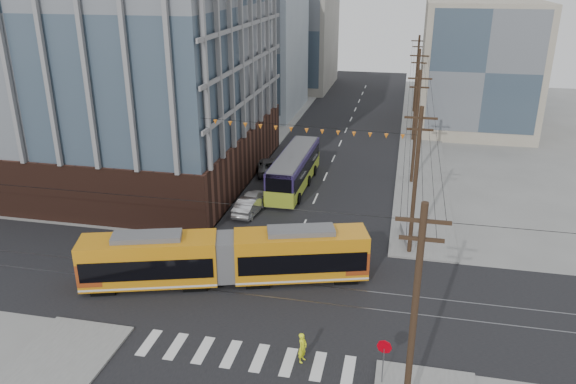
# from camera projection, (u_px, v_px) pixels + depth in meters

# --- Properties ---
(ground) EXTENTS (160.00, 160.00, 0.00)m
(ground) POSITION_uv_depth(u_px,v_px,m) (259.00, 324.00, 33.05)
(ground) COLOR slate
(office_building) EXTENTS (30.00, 25.00, 28.60)m
(office_building) POSITION_uv_depth(u_px,v_px,m) (94.00, 28.00, 52.99)
(office_building) COLOR #381E16
(office_building) RESTS_ON ground
(bg_bldg_nw_near) EXTENTS (18.00, 16.00, 18.00)m
(bg_bldg_nw_near) POSITION_uv_depth(u_px,v_px,m) (237.00, 48.00, 80.32)
(bg_bldg_nw_near) COLOR #8C99A5
(bg_bldg_nw_near) RESTS_ON ground
(bg_bldg_ne_near) EXTENTS (14.00, 14.00, 16.00)m
(bg_bldg_ne_near) POSITION_uv_depth(u_px,v_px,m) (479.00, 68.00, 70.60)
(bg_bldg_ne_near) COLOR gray
(bg_bldg_ne_near) RESTS_ON ground
(bg_bldg_nw_far) EXTENTS (16.00, 18.00, 20.00)m
(bg_bldg_nw_far) POSITION_uv_depth(u_px,v_px,m) (287.00, 28.00, 97.54)
(bg_bldg_nw_far) COLOR gray
(bg_bldg_nw_far) RESTS_ON ground
(bg_bldg_ne_far) EXTENTS (16.00, 16.00, 14.00)m
(bg_bldg_ne_far) POSITION_uv_depth(u_px,v_px,m) (479.00, 54.00, 88.76)
(bg_bldg_ne_far) COLOR #8C99A5
(bg_bldg_ne_far) RESTS_ON ground
(utility_pole_near) EXTENTS (0.30, 0.30, 11.00)m
(utility_pole_near) POSITION_uv_depth(u_px,v_px,m) (414.00, 321.00, 23.91)
(utility_pole_near) COLOR black
(utility_pole_near) RESTS_ON ground
(utility_pole_far) EXTENTS (0.30, 0.30, 11.00)m
(utility_pole_far) POSITION_uv_depth(u_px,v_px,m) (416.00, 75.00, 80.26)
(utility_pole_far) COLOR black
(utility_pole_far) RESTS_ON ground
(streetcar) EXTENTS (18.65, 8.04, 3.60)m
(streetcar) POSITION_uv_depth(u_px,v_px,m) (226.00, 258.00, 36.90)
(streetcar) COLOR orange
(streetcar) RESTS_ON ground
(city_bus) EXTENTS (2.89, 12.33, 3.48)m
(city_bus) POSITION_uv_depth(u_px,v_px,m) (294.00, 169.00, 53.47)
(city_bus) COLOR #271C48
(city_bus) RESTS_ON ground
(parked_car_silver) EXTENTS (2.05, 4.63, 1.48)m
(parked_car_silver) POSITION_uv_depth(u_px,v_px,m) (250.00, 205.00, 47.88)
(parked_car_silver) COLOR #B3B4B6
(parked_car_silver) RESTS_ON ground
(parked_car_white) EXTENTS (1.95, 4.64, 1.34)m
(parked_car_white) POSITION_uv_depth(u_px,v_px,m) (253.00, 199.00, 49.40)
(parked_car_white) COLOR #BBBBBB
(parked_car_white) RESTS_ON ground
(parked_car_grey) EXTENTS (3.90, 5.68, 1.44)m
(parked_car_grey) POSITION_uv_depth(u_px,v_px,m) (268.00, 166.00, 57.63)
(parked_car_grey) COLOR slate
(parked_car_grey) RESTS_ON ground
(pedestrian) EXTENTS (0.56, 0.71, 1.73)m
(pedestrian) POSITION_uv_depth(u_px,v_px,m) (302.00, 348.00, 29.64)
(pedestrian) COLOR #F1FB1B
(pedestrian) RESTS_ON ground
(stop_sign) EXTENTS (0.88, 0.88, 2.49)m
(stop_sign) POSITION_uv_depth(u_px,v_px,m) (383.00, 364.00, 27.80)
(stop_sign) COLOR #B2000D
(stop_sign) RESTS_ON ground
(jersey_barrier) EXTENTS (1.45, 3.87, 0.76)m
(jersey_barrier) POSITION_uv_depth(u_px,v_px,m) (407.00, 236.00, 43.10)
(jersey_barrier) COLOR slate
(jersey_barrier) RESTS_ON ground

